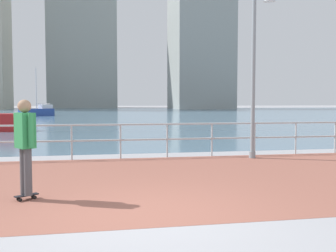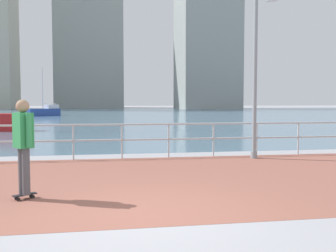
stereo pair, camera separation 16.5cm
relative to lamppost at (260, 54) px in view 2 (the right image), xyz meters
name	(u,v)px [view 2 (the right image)]	position (x,y,z in m)	size (l,w,h in m)	color
ground	(108,116)	(-4.03, 34.73, -3.08)	(220.00, 220.00, 0.00)	#9E9EA3
brick_paving	(129,180)	(-4.03, -2.64, -3.07)	(28.00, 6.42, 0.01)	#935647
harbor_water	(107,113)	(-4.03, 45.57, -3.07)	(180.00, 88.00, 0.00)	slate
waterfront_railing	(122,134)	(-4.03, 0.57, -2.36)	(25.25, 0.06, 1.04)	#B2BCC1
lamppost	(260,54)	(0.00, 0.00, 0.00)	(0.81, 0.39, 5.56)	gray
skateboarder	(23,140)	(-5.92, -3.99, -2.04)	(0.39, 0.51, 1.72)	black
sailboat_blue	(44,111)	(-11.40, 36.32, -2.54)	(3.82, 3.57, 5.62)	#284799
tower_concrete	(90,54)	(-8.02, 96.66, 11.30)	(17.53, 14.32, 30.42)	#939993
tower_steel	(207,21)	(19.20, 77.04, 17.07)	(12.90, 14.34, 41.95)	#939993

